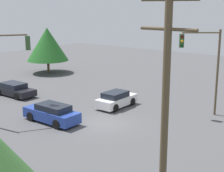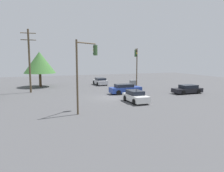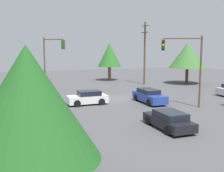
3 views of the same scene
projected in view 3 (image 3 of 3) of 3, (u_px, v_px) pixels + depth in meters
ground_plane at (118, 99)px, 31.49m from camera, size 80.00×80.00×0.00m
sedan_blue at (149, 96)px, 29.23m from camera, size 4.69×1.87×1.44m
sedan_white at (88, 98)px, 28.38m from camera, size 1.84×4.03×1.40m
sedan_dark at (169, 120)px, 20.02m from camera, size 4.43×1.96×1.29m
traffic_signal_main at (52, 56)px, 33.23m from camera, size 2.63×2.20×6.91m
traffic_signal_cross at (186, 59)px, 26.71m from camera, size 2.12×3.35×6.84m
utility_pole_tall at (145, 52)px, 42.89m from camera, size 2.20×0.28×9.54m
tree_left at (28, 103)px, 10.24m from camera, size 5.37×5.37×5.91m
tree_behind at (109, 55)px, 48.07m from camera, size 3.99×3.99×6.40m
tree_right at (188, 55)px, 43.67m from camera, size 5.67×5.67×6.41m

